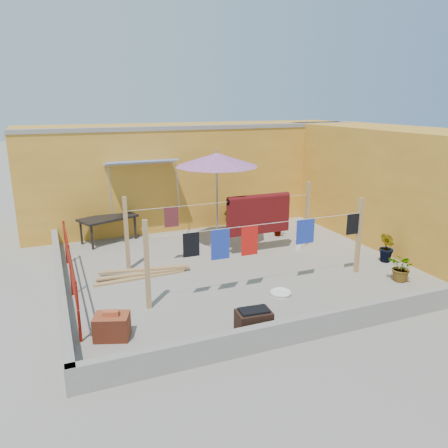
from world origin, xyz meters
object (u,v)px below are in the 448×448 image
(brick_stack, at_px, (112,326))
(brazier, at_px, (254,324))
(white_basin, at_px, (281,293))
(water_jug_a, at_px, (302,241))
(plant_back_a, at_px, (233,216))
(water_jug_b, at_px, (299,244))
(green_hose, at_px, (259,223))
(patio_umbrella, at_px, (217,160))
(outdoor_table, at_px, (108,219))

(brick_stack, bearing_deg, brazier, -21.83)
(brick_stack, height_order, white_basin, brick_stack)
(white_basin, xyz_separation_m, water_jug_a, (2.10, 2.56, 0.10))
(water_jug_a, xyz_separation_m, plant_back_a, (-1.03, 2.50, 0.22))
(brick_stack, relative_size, white_basin, 1.52)
(water_jug_b, relative_size, plant_back_a, 0.44)
(brazier, xyz_separation_m, green_hose, (3.30, 6.38, -0.23))
(white_basin, xyz_separation_m, plant_back_a, (1.07, 5.05, 0.33))
(brick_stack, bearing_deg, plant_back_a, 49.92)
(patio_umbrella, height_order, green_hose, patio_umbrella)
(patio_umbrella, height_order, water_jug_a, patio_umbrella)
(white_basin, bearing_deg, patio_umbrella, 91.61)
(brazier, bearing_deg, outdoor_table, 103.57)
(green_hose, xyz_separation_m, plant_back_a, (-0.94, -0.00, 0.34))
(brick_stack, distance_m, water_jug_b, 6.13)
(brazier, bearing_deg, water_jug_a, 48.92)
(brazier, relative_size, plant_back_a, 0.85)
(patio_umbrella, distance_m, brazier, 5.35)
(white_basin, relative_size, water_jug_b, 1.40)
(green_hose, bearing_deg, brazier, -117.32)
(water_jug_a, bearing_deg, brick_stack, -152.16)
(patio_umbrella, distance_m, brick_stack, 5.61)
(patio_umbrella, bearing_deg, water_jug_b, -27.20)
(white_basin, height_order, water_jug_b, water_jug_b)
(plant_back_a, bearing_deg, patio_umbrella, -125.78)
(patio_umbrella, bearing_deg, green_hose, 37.55)
(outdoor_table, distance_m, water_jug_a, 5.55)
(patio_umbrella, distance_m, green_hose, 3.57)
(outdoor_table, distance_m, green_hose, 4.88)
(outdoor_table, height_order, water_jug_a, outdoor_table)
(outdoor_table, relative_size, white_basin, 3.87)
(patio_umbrella, relative_size, brazier, 4.77)
(brick_stack, bearing_deg, water_jug_b, 27.42)
(water_jug_b, bearing_deg, plant_back_a, 107.43)
(brazier, height_order, water_jug_b, brazier)
(water_jug_b, xyz_separation_m, green_hose, (0.11, 2.65, -0.11))
(outdoor_table, xyz_separation_m, plant_back_a, (3.89, 0.00, -0.30))
(water_jug_b, bearing_deg, patio_umbrella, 152.80)
(water_jug_a, relative_size, green_hose, 0.73)
(outdoor_table, height_order, white_basin, outdoor_table)
(outdoor_table, distance_m, water_jug_b, 5.44)
(white_basin, height_order, green_hose, white_basin)
(patio_umbrella, bearing_deg, brazier, -103.98)
(water_jug_b, bearing_deg, brazier, -130.54)
(brazier, bearing_deg, water_jug_b, 49.46)
(patio_umbrella, distance_m, plant_back_a, 2.86)
(brazier, relative_size, green_hose, 1.36)
(patio_umbrella, height_order, water_jug_b, patio_umbrella)
(brick_stack, height_order, water_jug_a, brick_stack)
(brazier, relative_size, water_jug_b, 1.91)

